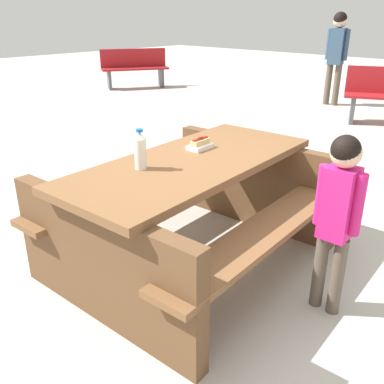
# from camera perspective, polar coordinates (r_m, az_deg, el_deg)

# --- Properties ---
(ground_plane) EXTENTS (30.00, 30.00, 0.00)m
(ground_plane) POSITION_cam_1_polar(r_m,az_deg,el_deg) (3.03, -0.00, -9.18)
(ground_plane) COLOR #B7B2A8
(ground_plane) RESTS_ON ground
(picnic_table) EXTENTS (1.89, 1.52, 0.75)m
(picnic_table) POSITION_cam_1_polar(r_m,az_deg,el_deg) (2.81, -0.00, -1.50)
(picnic_table) COLOR brown
(picnic_table) RESTS_ON ground
(soda_bottle) EXTENTS (0.07, 0.07, 0.24)m
(soda_bottle) POSITION_cam_1_polar(r_m,az_deg,el_deg) (2.52, -6.97, 5.55)
(soda_bottle) COLOR silver
(soda_bottle) RESTS_ON picnic_table
(hotdog_tray) EXTENTS (0.19, 0.12, 0.08)m
(hotdog_tray) POSITION_cam_1_polar(r_m,az_deg,el_deg) (2.91, 1.10, 6.42)
(hotdog_tray) COLOR white
(hotdog_tray) RESTS_ON picnic_table
(child_in_coat) EXTENTS (0.17, 0.26, 1.05)m
(child_in_coat) POSITION_cam_1_polar(r_m,az_deg,el_deg) (2.38, 19.11, -1.55)
(child_in_coat) COLOR brown
(child_in_coat) RESTS_ON ground
(park_bench_far) EXTENTS (1.50, 1.09, 0.85)m
(park_bench_far) POSITION_cam_1_polar(r_m,az_deg,el_deg) (10.17, -7.74, 16.28)
(park_bench_far) COLOR maroon
(park_bench_far) RESTS_ON ground
(bystander_adult) EXTENTS (0.27, 0.40, 1.62)m
(bystander_adult) POSITION_cam_1_polar(r_m,az_deg,el_deg) (8.47, 18.94, 18.00)
(bystander_adult) COLOR brown
(bystander_adult) RESTS_ON ground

